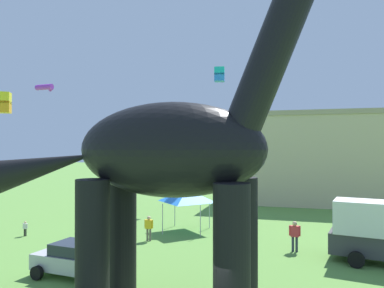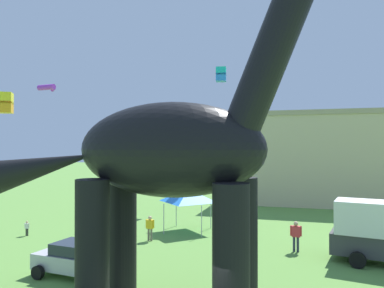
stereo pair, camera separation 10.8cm
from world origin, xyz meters
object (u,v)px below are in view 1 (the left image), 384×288
Objects in this scene: dinosaur_sculpture at (167,150)px; festival_canopy_tent at (187,195)px; kite_mid_center at (150,169)px; parked_sedan_left at (78,259)px; person_far_spectator at (149,226)px; kite_far_right at (46,87)px; person_photographer at (295,233)px; person_near_flyer at (25,227)px; kite_high_left at (219,75)px; kite_near_low at (3,103)px.

dinosaur_sculpture is 5.18× the size of festival_canopy_tent.
parked_sedan_left is at bearing -80.20° from kite_mid_center.
parked_sedan_left is 6.96m from person_far_spectator.
kite_mid_center is at bearing 1.67° from kite_far_right.
dinosaur_sculpture is 11.81m from person_photographer.
person_near_flyer is 19.57m from kite_high_left.
person_photographer is 1.40× the size of kite_high_left.
dinosaur_sculpture is at bearing -151.39° from person_photographer.
person_photographer is 16.33m from kite_high_left.
person_near_flyer is 11.17m from festival_canopy_tent.
kite_near_low is at bearing -139.69° from person_far_spectator.
parked_sedan_left is at bearing -30.74° from kite_near_low.
dinosaur_sculpture reaches higher than parked_sedan_left.
kite_far_right is (-16.59, -1.70, -0.68)m from kite_high_left.
person_photographer is 20.95m from kite_near_low.
kite_far_right is at bearing -178.33° from kite_mid_center.
kite_near_low reaches higher than festival_canopy_tent.
kite_near_low is (-15.08, 8.71, 3.16)m from dinosaur_sculpture.
person_far_spectator is 1.27× the size of kite_high_left.
person_far_spectator reaches higher than parked_sedan_left.
dinosaur_sculpture is 11.58× the size of kite_near_low.
kite_high_left is (11.16, 10.91, 11.81)m from person_near_flyer.
person_far_spectator is at bearing 91.07° from parked_sedan_left.
festival_canopy_tent is 2.23× the size of kite_near_low.
parked_sedan_left is 2.77× the size of person_far_spectator.
person_photographer is 9.01m from person_far_spectator.
kite_mid_center reaches higher than person_near_flyer.
person_photographer reaches higher than person_far_spectator.
person_far_spectator is 0.75× the size of kite_mid_center.
kite_mid_center reaches higher than festival_canopy_tent.
person_photographer reaches higher than parked_sedan_left.
parked_sedan_left is at bearing -162.80° from person_near_flyer.
dinosaur_sculpture reaches higher than kite_far_right.
kite_high_left reaches higher than person_photographer.
person_near_flyer is at bearing -135.66° from kite_high_left.
dinosaur_sculpture is at bearing -30.03° from kite_near_low.
person_photographer is 26.61m from kite_far_right.
person_far_spectator is 15.33m from kite_high_left.
kite_high_left is at bearing -81.75° from person_near_flyer.
parked_sedan_left is 13.94m from kite_near_low.
kite_near_low is (-12.95, -11.03, -3.35)m from kite_high_left.
dinosaur_sculpture is 20.14m from kite_mid_center.
kite_mid_center is 1.70× the size of kite_high_left.
kite_high_left is at bearing 13.11° from kite_mid_center.
kite_high_left is (1.07, 6.54, 9.87)m from festival_canopy_tent.
kite_mid_center is 10.32m from kite_high_left.
parked_sedan_left is at bearing -101.13° from kite_high_left.
person_photographer is at bearing -57.09° from kite_high_left.
festival_canopy_tent is 14.27m from kite_near_low.
kite_near_low is at bearing -68.69° from kite_far_right.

